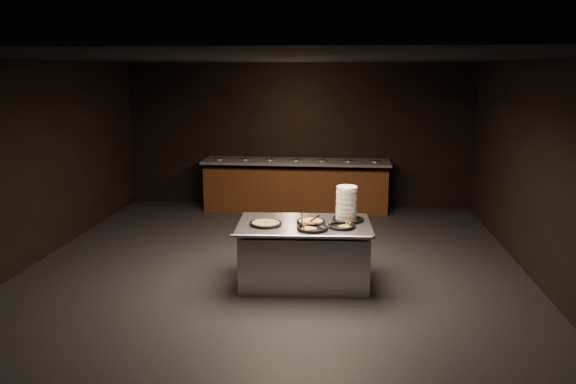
% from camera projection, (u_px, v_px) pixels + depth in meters
% --- Properties ---
extents(room, '(7.02, 8.02, 2.92)m').
position_uv_depth(room, '(273.00, 169.00, 7.54)').
color(room, black).
rests_on(room, ground).
extents(salad_bar, '(3.70, 0.83, 1.18)m').
position_uv_depth(salad_bar, '(296.00, 188.00, 11.21)').
color(salad_bar, '#4F2E12').
rests_on(salad_bar, ground).
extents(serving_counter, '(1.77, 1.20, 0.82)m').
position_uv_depth(serving_counter, '(304.00, 254.00, 7.34)').
color(serving_counter, silver).
rests_on(serving_counter, ground).
extents(plate_stack, '(0.27, 0.27, 0.45)m').
position_uv_depth(plate_stack, '(346.00, 203.00, 7.36)').
color(plate_stack, white).
rests_on(plate_stack, serving_counter).
extents(pan_veggie_whole, '(0.42, 0.42, 0.04)m').
position_uv_depth(pan_veggie_whole, '(266.00, 223.00, 7.17)').
color(pan_veggie_whole, black).
rests_on(pan_veggie_whole, serving_counter).
extents(pan_cheese_whole, '(0.38, 0.38, 0.04)m').
position_uv_depth(pan_cheese_whole, '(311.00, 222.00, 7.26)').
color(pan_cheese_whole, black).
rests_on(pan_cheese_whole, serving_counter).
extents(pan_cheese_slices_a, '(0.41, 0.41, 0.04)m').
position_uv_depth(pan_cheese_slices_a, '(348.00, 219.00, 7.39)').
color(pan_cheese_slices_a, black).
rests_on(pan_cheese_slices_a, serving_counter).
extents(pan_cheese_slices_b, '(0.40, 0.40, 0.04)m').
position_uv_depth(pan_cheese_slices_b, '(312.00, 228.00, 6.97)').
color(pan_cheese_slices_b, black).
rests_on(pan_cheese_slices_b, serving_counter).
extents(pan_veggie_slices, '(0.35, 0.35, 0.04)m').
position_uv_depth(pan_veggie_slices, '(342.00, 226.00, 7.06)').
color(pan_veggie_slices, black).
rests_on(pan_veggie_slices, serving_counter).
extents(server_left, '(0.09, 0.30, 0.14)m').
position_uv_depth(server_left, '(302.00, 220.00, 7.17)').
color(server_left, silver).
rests_on(server_left, serving_counter).
extents(server_right, '(0.26, 0.26, 0.16)m').
position_uv_depth(server_right, '(318.00, 221.00, 7.08)').
color(server_right, silver).
rests_on(server_right, serving_counter).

